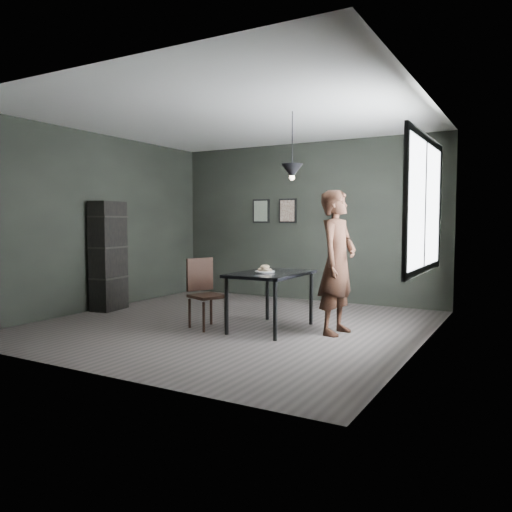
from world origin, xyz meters
The scene contains 13 objects.
ground centered at (0.00, 0.00, 0.00)m, with size 5.00×5.00×0.00m, color #332E2C.
back_wall centered at (0.00, 2.50, 1.40)m, with size 5.00×0.10×2.80m, color black.
ceiling centered at (0.00, 0.00, 2.80)m, with size 5.00×5.00×0.02m.
window_assembly centered at (2.47, 0.20, 1.60)m, with size 0.04×1.96×1.56m.
cafe_table centered at (0.60, 0.00, 0.67)m, with size 0.80×1.20×0.75m.
white_plate centered at (0.55, -0.08, 0.76)m, with size 0.23×0.23×0.01m, color white.
donut_pile centered at (0.55, -0.08, 0.80)m, with size 0.22×0.16×0.09m.
woman centered at (1.44, 0.18, 0.90)m, with size 0.66×0.43×1.80m, color black.
wood_chair centered at (-0.23, -0.33, 0.52)m, with size 0.52×0.52×0.92m.
shelf_unit centered at (-2.32, 0.01, 0.86)m, with size 0.33×0.57×1.72m, color black.
pendant_lamp centered at (0.85, 0.10, 2.05)m, with size 0.28×0.28×0.86m.
framed_print_left centered at (-0.90, 2.47, 1.60)m, with size 0.34×0.04×0.44m.
framed_print_right centered at (-0.35, 2.47, 1.60)m, with size 0.34×0.04×0.44m.
Camera 1 is at (3.59, -5.72, 1.41)m, focal length 35.00 mm.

